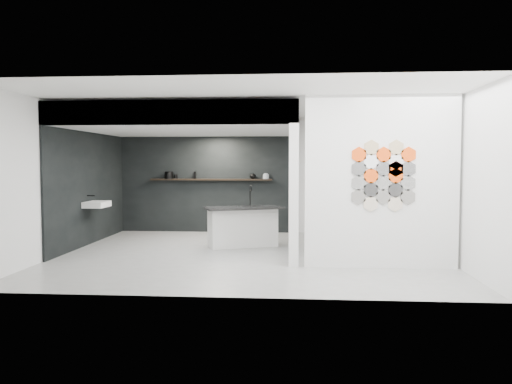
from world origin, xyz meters
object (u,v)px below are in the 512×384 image
Objects in this scene: stockpot at (169,175)px; kettle at (253,176)px; wall_basin at (97,204)px; partition_panel at (381,182)px; bottle_dark at (195,175)px; kitchen_island at (243,226)px; utensil_cup at (176,176)px; glass_vase at (266,176)px; glass_bowl at (266,177)px.

kettle is (2.07, 0.00, -0.02)m from stockpot.
kettle is (3.07, 2.07, 0.54)m from wall_basin.
bottle_dark is at bearing 134.67° from partition_panel.
kitchen_island is at bearing 142.47° from partition_panel.
kettle reaches higher than utensil_cup.
bottle_dark reaches higher than utensil_cup.
glass_vase reaches higher than kettle.
utensil_cup is at bearing 180.00° from glass_vase.
kitchen_island is at bearing -100.36° from glass_bowl.
utensil_cup is (-1.90, 0.00, -0.01)m from kettle.
utensil_cup reaches higher than wall_basin.
glass_vase is 1.75m from bottle_dark.
glass_bowl is 1.75m from bottle_dark.
wall_basin is at bearing 159.88° from kitchen_island.
utensil_cup is (-0.48, 0.00, -0.03)m from bottle_dark.
bottle_dark is (0.64, 0.00, -0.00)m from stockpot.
kettle is at bearing 180.00° from glass_vase.
glass_vase is at bearing 31.35° from wall_basin.
bottle_dark reaches higher than wall_basin.
kettle is 1.16× the size of glass_vase.
partition_panel is 5.78m from utensil_cup.
bottle_dark is at bearing 103.23° from kitchen_island.
glass_vase is at bearing 0.00° from bottle_dark.
stockpot is 2.07m from kettle.
glass_vase is (0.32, 0.00, 0.00)m from kettle.
stockpot is 0.17m from utensil_cup.
partition_panel reaches higher than bottle_dark.
kitchen_island is 2.24m from glass_bowl.
glass_bowl reaches higher than utensil_cup.
stockpot reaches higher than glass_vase.
partition_panel reaches higher than stockpot.
bottle_dark reaches higher than glass_vase.
stockpot is at bearing 180.00° from bottle_dark.
wall_basin is at bearing -115.86° from stockpot.
partition_panel is 18.70× the size of glass_bowl.
kitchen_island is 12.73× the size of glass_vase.
bottle_dark reaches higher than kettle.
glass_bowl is 1.42× the size of utensil_cup.
glass_bowl is at bearing 58.13° from kitchen_island.
utensil_cup is at bearing 111.49° from kitchen_island.
bottle_dark is (-1.42, 0.00, 0.02)m from kettle.
glass_vase is 1.26× the size of utensil_cup.
wall_basin is 2.70m from bottle_dark.
partition_panel is 4.39m from glass_bowl.
kitchen_island is 2.62m from bottle_dark.
utensil_cup is at bearing 0.00° from stockpot.
partition_panel reaches higher than utensil_cup.
partition_panel is at bearing -45.33° from bottle_dark.
bottle_dark is at bearing 51.46° from wall_basin.
wall_basin is at bearing -148.65° from glass_bowl.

